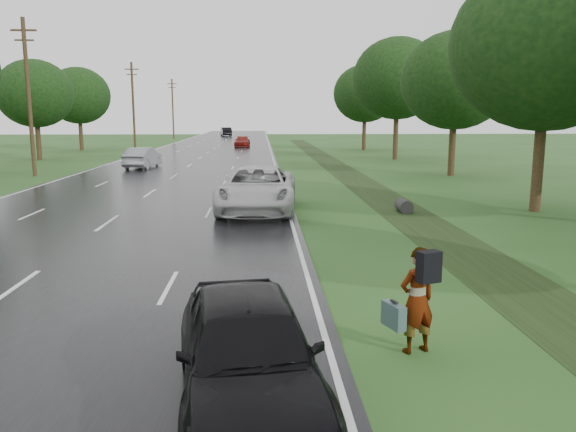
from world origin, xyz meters
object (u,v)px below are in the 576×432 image
(silver_sedan, at_px, (143,158))
(white_pickup, at_px, (258,189))
(dark_sedan, at_px, (248,351))
(pedestrian, at_px, (416,299))

(silver_sedan, bearing_deg, white_pickup, 119.87)
(white_pickup, relative_size, silver_sedan, 1.40)
(dark_sedan, relative_size, silver_sedan, 0.98)
(silver_sedan, bearing_deg, pedestrian, 114.62)
(white_pickup, distance_m, dark_sedan, 15.82)
(white_pickup, distance_m, silver_sedan, 21.52)
(pedestrian, xyz_separation_m, dark_sedan, (-2.74, -1.68, -0.11))
(pedestrian, relative_size, dark_sedan, 0.39)
(white_pickup, height_order, dark_sedan, white_pickup)
(white_pickup, height_order, silver_sedan, white_pickup)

